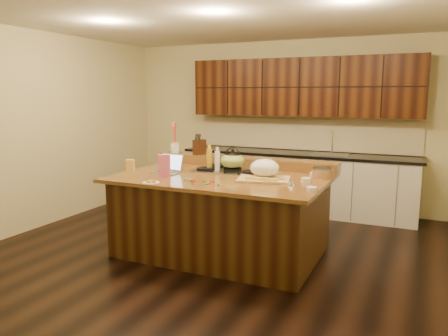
% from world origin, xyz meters
% --- Properties ---
extents(room, '(5.52, 5.02, 2.72)m').
position_xyz_m(room, '(0.00, 0.00, 1.35)').
color(room, black).
rests_on(room, ground).
extents(island, '(2.40, 1.60, 0.92)m').
position_xyz_m(island, '(0.00, 0.00, 0.46)').
color(island, black).
rests_on(island, ground).
extents(back_ledge, '(2.40, 0.30, 0.12)m').
position_xyz_m(back_ledge, '(0.00, 0.70, 0.98)').
color(back_ledge, black).
rests_on(back_ledge, island).
extents(cooktop, '(0.92, 0.52, 0.05)m').
position_xyz_m(cooktop, '(0.00, 0.30, 0.94)').
color(cooktop, gray).
rests_on(cooktop, island).
extents(back_counter, '(3.70, 0.66, 2.40)m').
position_xyz_m(back_counter, '(0.30, 2.23, 0.98)').
color(back_counter, silver).
rests_on(back_counter, ground).
extents(kettle, '(0.27, 0.27, 0.19)m').
position_xyz_m(kettle, '(0.00, 0.30, 1.06)').
color(kettle, black).
rests_on(kettle, cooktop).
extents(green_bowl, '(0.34, 0.34, 0.17)m').
position_xyz_m(green_bowl, '(0.00, 0.30, 1.05)').
color(green_bowl, olive).
rests_on(green_bowl, cooktop).
extents(laptop, '(0.34, 0.28, 0.22)m').
position_xyz_m(laptop, '(-0.67, -0.07, 0.98)').
color(laptop, '#B7B7BC').
rests_on(laptop, island).
extents(oil_bottle, '(0.09, 0.09, 0.27)m').
position_xyz_m(oil_bottle, '(-0.27, 0.22, 1.06)').
color(oil_bottle, gold).
rests_on(oil_bottle, island).
extents(vinegar_bottle, '(0.08, 0.08, 0.25)m').
position_xyz_m(vinegar_bottle, '(-0.16, 0.20, 1.04)').
color(vinegar_bottle, silver).
rests_on(vinegar_bottle, island).
extents(wooden_tray, '(0.63, 0.52, 0.22)m').
position_xyz_m(wooden_tray, '(0.52, -0.02, 1.02)').
color(wooden_tray, tan).
rests_on(wooden_tray, island).
extents(ramekin_a, '(0.12, 0.12, 0.04)m').
position_xyz_m(ramekin_a, '(1.13, -0.40, 0.94)').
color(ramekin_a, white).
rests_on(ramekin_a, island).
extents(ramekin_b, '(0.12, 0.12, 0.04)m').
position_xyz_m(ramekin_b, '(0.97, 0.04, 0.94)').
color(ramekin_b, white).
rests_on(ramekin_b, island).
extents(ramekin_c, '(0.13, 0.13, 0.04)m').
position_xyz_m(ramekin_c, '(0.97, 0.40, 0.94)').
color(ramekin_c, white).
rests_on(ramekin_c, island).
extents(strainer_bowl, '(0.27, 0.27, 0.09)m').
position_xyz_m(strainer_bowl, '(1.08, 0.35, 0.97)').
color(strainer_bowl, '#996B3F').
rests_on(strainer_bowl, island).
extents(kitchen_timer, '(0.09, 0.09, 0.07)m').
position_xyz_m(kitchen_timer, '(0.89, -0.23, 0.96)').
color(kitchen_timer, silver).
rests_on(kitchen_timer, island).
extents(pink_bag, '(0.15, 0.13, 0.25)m').
position_xyz_m(pink_bag, '(-0.57, -0.34, 1.05)').
color(pink_bag, '#CA5F8E').
rests_on(pink_bag, island).
extents(candy_plate, '(0.23, 0.23, 0.01)m').
position_xyz_m(candy_plate, '(-0.50, -0.71, 0.93)').
color(candy_plate, white).
rests_on(candy_plate, island).
extents(package_box, '(0.12, 0.10, 0.14)m').
position_xyz_m(package_box, '(-1.15, -0.19, 0.99)').
color(package_box, gold).
rests_on(package_box, island).
extents(utensil_crock, '(0.12, 0.12, 0.14)m').
position_xyz_m(utensil_crock, '(-1.05, 0.70, 1.11)').
color(utensil_crock, white).
rests_on(utensil_crock, back_ledge).
extents(knife_block, '(0.15, 0.19, 0.20)m').
position_xyz_m(knife_block, '(-0.66, 0.70, 1.14)').
color(knife_block, black).
rests_on(knife_block, back_ledge).
extents(gumdrop_0, '(0.02, 0.02, 0.02)m').
position_xyz_m(gumdrop_0, '(-0.11, -0.51, 0.93)').
color(gumdrop_0, red).
rests_on(gumdrop_0, island).
extents(gumdrop_1, '(0.02, 0.02, 0.02)m').
position_xyz_m(gumdrop_1, '(-0.19, -0.48, 0.93)').
color(gumdrop_1, '#198C26').
rests_on(gumdrop_1, island).
extents(gumdrop_2, '(0.02, 0.02, 0.02)m').
position_xyz_m(gumdrop_2, '(0.09, -0.50, 0.93)').
color(gumdrop_2, red).
rests_on(gumdrop_2, island).
extents(gumdrop_3, '(0.02, 0.02, 0.02)m').
position_xyz_m(gumdrop_3, '(0.20, -0.53, 0.93)').
color(gumdrop_3, '#198C26').
rests_on(gumdrop_3, island).
extents(gumdrop_4, '(0.02, 0.02, 0.02)m').
position_xyz_m(gumdrop_4, '(-0.12, -0.46, 0.93)').
color(gumdrop_4, red).
rests_on(gumdrop_4, island).
extents(gumdrop_5, '(0.02, 0.02, 0.02)m').
position_xyz_m(gumdrop_5, '(-0.02, -0.42, 0.93)').
color(gumdrop_5, '#198C26').
rests_on(gumdrop_5, island).
extents(gumdrop_6, '(0.02, 0.02, 0.02)m').
position_xyz_m(gumdrop_6, '(0.09, -0.42, 0.93)').
color(gumdrop_6, red).
rests_on(gumdrop_6, island).
extents(gumdrop_7, '(0.02, 0.02, 0.02)m').
position_xyz_m(gumdrop_7, '(-0.07, -0.59, 0.93)').
color(gumdrop_7, '#198C26').
rests_on(gumdrop_7, island).
extents(gumdrop_8, '(0.02, 0.02, 0.02)m').
position_xyz_m(gumdrop_8, '(0.04, -0.39, 0.93)').
color(gumdrop_8, red).
rests_on(gumdrop_8, island).
extents(gumdrop_9, '(0.02, 0.02, 0.02)m').
position_xyz_m(gumdrop_9, '(0.08, -0.55, 0.93)').
color(gumdrop_9, '#198C26').
rests_on(gumdrop_9, island).
extents(gumdrop_10, '(0.02, 0.02, 0.02)m').
position_xyz_m(gumdrop_10, '(-0.15, -0.45, 0.93)').
color(gumdrop_10, red).
rests_on(gumdrop_10, island).
extents(gumdrop_11, '(0.02, 0.02, 0.02)m').
position_xyz_m(gumdrop_11, '(-0.18, -0.44, 0.93)').
color(gumdrop_11, '#198C26').
rests_on(gumdrop_11, island).
extents(gumdrop_12, '(0.02, 0.02, 0.02)m').
position_xyz_m(gumdrop_12, '(-0.22, -0.43, 0.93)').
color(gumdrop_12, red).
rests_on(gumdrop_12, island).
extents(gumdrop_13, '(0.02, 0.02, 0.02)m').
position_xyz_m(gumdrop_13, '(-0.25, -0.43, 0.93)').
color(gumdrop_13, '#198C26').
rests_on(gumdrop_13, island).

